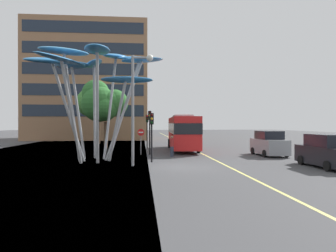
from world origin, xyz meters
TOP-DOWN VIEW (x-y plane):
  - ground at (-0.63, 0.00)m, footprint 120.00×240.00m
  - red_bus at (1.66, 11.85)m, footprint 3.03×10.70m
  - leaf_sculpture at (-5.92, 3.83)m, footprint 9.84×9.14m
  - traffic_light_kerb_near at (-1.83, 2.33)m, footprint 0.28×0.42m
  - traffic_light_kerb_far at (-1.84, 7.25)m, footprint 0.28×0.42m
  - traffic_light_island_mid at (-1.95, 14.10)m, footprint 0.28×0.42m
  - car_parked_near at (8.85, -1.14)m, footprint 1.95×4.57m
  - car_parked_mid at (8.24, 5.92)m, footprint 2.03×4.16m
  - street_lamp at (-2.79, 0.59)m, footprint 1.40×0.44m
  - tree_pavement_near at (-6.76, 15.23)m, footprint 5.22×4.41m
  - tree_pavement_far at (-9.00, 22.97)m, footprint 5.49×4.30m
  - pedestrian at (-0.05, 5.84)m, footprint 0.34×0.34m
  - no_entry_sign at (-2.60, 7.38)m, footprint 0.60×0.12m
  - backdrop_building at (-11.73, 37.62)m, footprint 20.22×14.96m

SIDE VIEW (x-z plane):
  - ground at x=-0.63m, z-range -0.10..0.00m
  - pedestrian at x=-0.05m, z-range 0.00..1.72m
  - car_parked_near at x=8.85m, z-range -0.07..1.98m
  - car_parked_mid at x=8.24m, z-range -0.06..2.04m
  - no_entry_sign at x=-2.60m, z-range 0.39..2.65m
  - red_bus at x=1.66m, z-range 0.17..3.76m
  - traffic_light_kerb_near at x=-1.83m, z-range 0.78..4.23m
  - traffic_light_island_mid at x=-1.95m, z-range 0.82..4.50m
  - traffic_light_kerb_far at x=-1.84m, z-range 0.85..4.67m
  - street_lamp at x=-2.79m, z-range 1.00..8.15m
  - tree_pavement_near at x=-6.76m, z-range 1.22..8.91m
  - tree_pavement_far at x=-9.00m, z-range 1.64..9.29m
  - leaf_sculpture at x=-5.92m, z-range 2.50..11.21m
  - backdrop_building at x=-11.73m, z-range 0.00..19.97m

